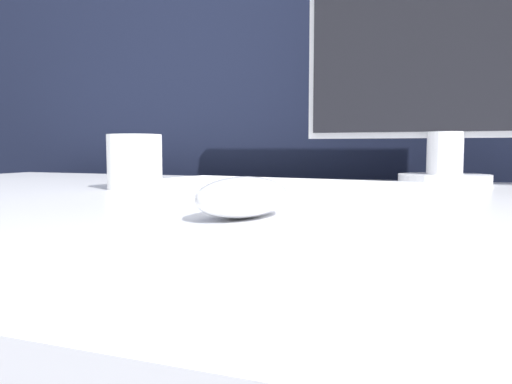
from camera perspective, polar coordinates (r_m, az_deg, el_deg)
name	(u,v)px	position (r m, az deg, el deg)	size (l,w,h in m)	color
partition_panel	(378,169)	(1.28, 13.76, 2.58)	(5.00, 0.03, 1.44)	black
computer_mouse_near	(243,197)	(0.51, -1.50, -0.58)	(0.10, 0.14, 0.04)	white
keyboard	(285,189)	(0.72, 3.32, 0.35)	(0.41, 0.18, 0.02)	white
monitor	(448,52)	(1.05, 21.12, 14.71)	(0.54, 0.17, 0.47)	white
mug	(135,162)	(0.89, -13.69, 3.37)	(0.09, 0.09, 0.09)	white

